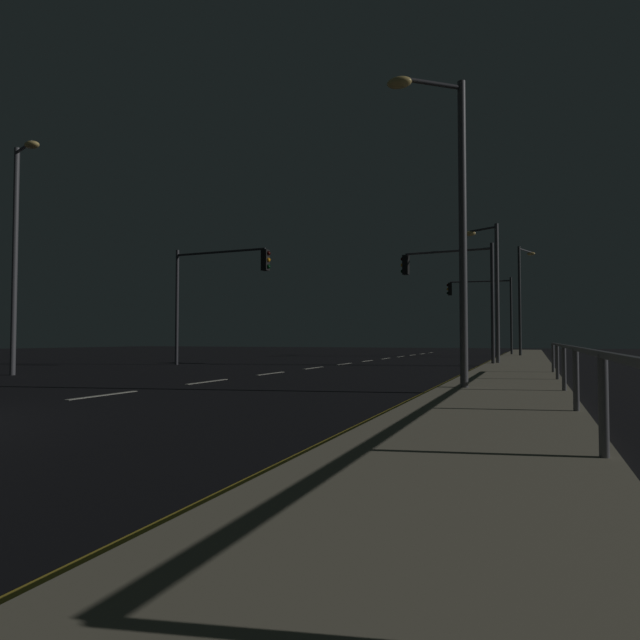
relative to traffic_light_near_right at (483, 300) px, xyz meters
The scene contains 12 objects.
ground_plane 20.76m from the traffic_light_near_right, 105.15° to the right, with size 112.00×112.00×0.00m, color black.
sidewalk_right 20.25m from the traffic_light_near_right, 81.88° to the right, with size 2.79×77.00×0.14m, color gray.
lane_markings_center 17.49m from the traffic_light_near_right, 108.23° to the right, with size 0.14×50.00×0.01m.
lane_edge_line 15.26m from the traffic_light_near_right, 85.49° to the right, with size 0.14×53.00×0.01m.
traffic_light_near_right is the anchor object (origin of this frame).
traffic_light_near_left 22.45m from the traffic_light_near_right, 117.49° to the right, with size 5.19×0.35×5.57m.
traffic_light_mid_right 15.84m from the traffic_light_near_right, 90.37° to the right, with size 4.35×0.45×5.48m.
street_lamp_corner 3.58m from the traffic_light_near_right, 39.01° to the right, with size 1.13×2.29×7.44m.
street_lamp_across_street 31.07m from the traffic_light_near_right, 114.60° to the right, with size 1.71×0.80×7.89m.
street_lamp_mid_block 29.02m from the traffic_light_near_right, 86.55° to the right, with size 1.60×1.25×7.06m.
street_lamp_far_end 15.09m from the traffic_light_near_right, 83.73° to the right, with size 1.65×0.97×6.52m.
barrier_fence 30.95m from the traffic_light_near_right, 82.44° to the right, with size 0.09×17.34×0.98m.
Camera 1 is at (8.77, -4.14, 1.23)m, focal length 29.98 mm.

